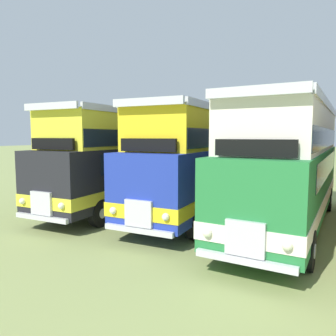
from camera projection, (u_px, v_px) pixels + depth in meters
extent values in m
cube|color=black|center=(123.00, 171.00, 15.33)|extent=(2.79, 9.88, 2.30)
cube|color=yellow|center=(123.00, 184.00, 15.39)|extent=(2.83, 9.92, 0.44)
cube|color=#19232D|center=(127.00, 158.00, 15.63)|extent=(2.75, 7.48, 0.76)
cube|color=#19232D|center=(43.00, 166.00, 10.91)|extent=(2.20, 0.16, 0.90)
cube|color=silver|center=(41.00, 203.00, 10.94)|extent=(0.90, 0.15, 0.80)
cube|color=silver|center=(41.00, 218.00, 10.96)|extent=(2.30, 0.21, 0.16)
sphere|color=#EAEACC|center=(61.00, 206.00, 10.54)|extent=(0.22, 0.22, 0.22)
sphere|color=#EAEACC|center=(22.00, 201.00, 11.32)|extent=(0.22, 0.22, 0.22)
cube|color=yellow|center=(125.00, 131.00, 15.36)|extent=(2.66, 8.97, 1.50)
cube|color=silver|center=(50.00, 106.00, 11.10)|extent=(2.40, 0.17, 0.24)
cube|color=silver|center=(162.00, 118.00, 18.83)|extent=(2.40, 0.17, 0.24)
cube|color=silver|center=(147.00, 113.00, 14.77)|extent=(0.36, 8.91, 0.24)
cube|color=silver|center=(104.00, 115.00, 15.80)|extent=(0.36, 8.91, 0.24)
cube|color=#19232D|center=(125.00, 137.00, 15.39)|extent=(2.70, 8.88, 0.64)
cube|color=black|center=(53.00, 144.00, 11.28)|extent=(1.90, 0.18, 0.40)
cylinder|color=black|center=(99.00, 213.00, 11.99)|extent=(0.31, 1.05, 1.04)
cylinder|color=silver|center=(103.00, 213.00, 11.92)|extent=(0.03, 0.36, 0.36)
cylinder|color=black|center=(53.00, 207.00, 12.97)|extent=(0.31, 1.05, 1.04)
cylinder|color=silver|center=(50.00, 207.00, 13.04)|extent=(0.03, 0.36, 0.36)
cylinder|color=black|center=(172.00, 188.00, 17.74)|extent=(0.31, 1.05, 1.04)
cylinder|color=silver|center=(174.00, 188.00, 17.67)|extent=(0.03, 0.36, 0.36)
cylinder|color=black|center=(136.00, 185.00, 18.73)|extent=(0.31, 1.05, 1.04)
cylinder|color=silver|center=(134.00, 185.00, 18.79)|extent=(0.03, 0.36, 0.36)
cube|color=#1E339E|center=(198.00, 175.00, 13.94)|extent=(2.75, 9.99, 2.30)
cube|color=yellow|center=(198.00, 189.00, 14.00)|extent=(2.79, 10.03, 0.44)
cube|color=#19232D|center=(202.00, 160.00, 14.23)|extent=(2.72, 7.59, 0.76)
cube|color=#19232D|center=(140.00, 171.00, 9.48)|extent=(2.20, 0.15, 0.90)
cube|color=silver|center=(138.00, 213.00, 9.50)|extent=(0.90, 0.14, 0.80)
cube|color=silver|center=(138.00, 230.00, 9.52)|extent=(2.30, 0.20, 0.16)
sphere|color=#EAEACC|center=(166.00, 217.00, 9.10)|extent=(0.22, 0.22, 0.22)
sphere|color=#EAEACC|center=(113.00, 211.00, 9.88)|extent=(0.22, 0.22, 0.22)
cube|color=yellow|center=(201.00, 131.00, 13.97)|extent=(2.62, 9.09, 1.50)
cube|color=silver|center=(147.00, 102.00, 9.67)|extent=(2.40, 0.16, 0.24)
cube|color=silver|center=(226.00, 117.00, 17.49)|extent=(2.40, 0.16, 0.24)
cube|color=silver|center=(228.00, 111.00, 13.37)|extent=(0.32, 9.03, 0.24)
cube|color=silver|center=(176.00, 113.00, 14.41)|extent=(0.32, 9.03, 0.24)
cube|color=#19232D|center=(201.00, 138.00, 14.00)|extent=(2.66, 8.99, 0.64)
cube|color=black|center=(148.00, 145.00, 9.84)|extent=(1.90, 0.17, 0.40)
cylinder|color=black|center=(195.00, 224.00, 10.54)|extent=(0.31, 1.05, 1.04)
cylinder|color=silver|center=(199.00, 224.00, 10.48)|extent=(0.03, 0.36, 0.36)
cylinder|color=black|center=(135.00, 216.00, 11.54)|extent=(0.31, 1.05, 1.04)
cylinder|color=silver|center=(131.00, 216.00, 11.60)|extent=(0.03, 0.36, 0.36)
cylinder|color=black|center=(241.00, 192.00, 16.39)|extent=(0.31, 1.05, 1.04)
cylinder|color=silver|center=(244.00, 192.00, 16.33)|extent=(0.03, 0.36, 0.36)
cylinder|color=black|center=(199.00, 189.00, 17.39)|extent=(0.31, 1.05, 1.04)
cylinder|color=silver|center=(196.00, 189.00, 17.45)|extent=(0.03, 0.36, 0.36)
cube|color=#237538|center=(288.00, 182.00, 11.85)|extent=(2.97, 10.94, 2.30)
cube|color=silver|center=(288.00, 198.00, 11.91)|extent=(3.01, 10.99, 0.44)
cube|color=#19232D|center=(291.00, 165.00, 12.14)|extent=(2.89, 8.55, 0.76)
cube|color=#19232D|center=(248.00, 182.00, 7.15)|extent=(2.20, 0.19, 0.90)
cube|color=silver|center=(245.00, 239.00, 7.18)|extent=(0.90, 0.16, 0.80)
cube|color=silver|center=(244.00, 261.00, 7.20)|extent=(2.30, 0.24, 0.16)
sphere|color=#EAEACC|center=(287.00, 246.00, 6.73)|extent=(0.22, 0.22, 0.22)
sphere|color=#EAEACC|center=(207.00, 233.00, 7.61)|extent=(0.22, 0.22, 0.22)
cube|color=silver|center=(291.00, 130.00, 11.88)|extent=(2.83, 10.04, 1.50)
cube|color=silver|center=(255.00, 91.00, 7.33)|extent=(2.40, 0.20, 0.24)
cube|color=silver|center=(307.00, 115.00, 15.67)|extent=(2.40, 0.20, 0.24)
cube|color=silver|center=(329.00, 106.00, 11.21)|extent=(0.53, 9.94, 0.24)
cube|color=silver|center=(259.00, 109.00, 12.39)|extent=(0.53, 9.94, 0.24)
cube|color=#19232D|center=(291.00, 138.00, 11.91)|extent=(2.86, 9.94, 0.64)
cube|color=black|center=(254.00, 148.00, 7.50)|extent=(1.90, 0.20, 0.40)
cylinder|color=black|center=(308.00, 250.00, 8.10)|extent=(0.32, 1.05, 1.04)
cylinder|color=silver|center=(315.00, 251.00, 8.02)|extent=(0.04, 0.36, 0.36)
cylinder|color=black|center=(221.00, 236.00, 9.23)|extent=(0.32, 1.05, 1.04)
cylinder|color=silver|center=(216.00, 235.00, 9.30)|extent=(0.04, 0.36, 0.36)
cylinder|color=black|center=(328.00, 199.00, 14.54)|extent=(0.32, 1.05, 1.04)
cylinder|color=silver|center=(332.00, 200.00, 14.46)|extent=(0.04, 0.36, 0.36)
cylinder|color=black|center=(275.00, 195.00, 15.67)|extent=(0.32, 1.05, 1.04)
cylinder|color=silver|center=(272.00, 195.00, 15.74)|extent=(0.04, 0.36, 0.36)
cylinder|color=#8C704C|center=(164.00, 172.00, 25.62)|extent=(0.08, 0.08, 1.05)
cylinder|color=#8C704C|center=(235.00, 176.00, 23.04)|extent=(0.08, 0.08, 1.05)
cylinder|color=#8C704C|center=(322.00, 181.00, 20.46)|extent=(0.08, 0.08, 1.05)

